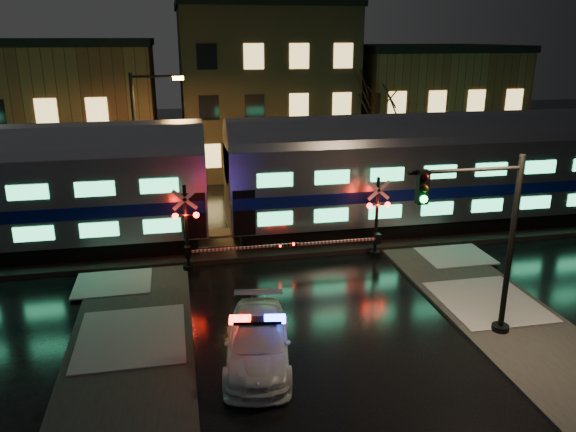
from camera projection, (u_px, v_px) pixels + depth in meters
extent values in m
plane|color=black|center=(302.00, 286.00, 22.73)|extent=(120.00, 120.00, 0.00)
cube|color=black|center=(279.00, 241.00, 27.36)|extent=(90.00, 4.20, 0.24)
cube|color=#2D2D2D|center=(125.00, 392.00, 15.89)|extent=(4.00, 20.00, 0.12)
cube|color=#2D2D2D|center=(536.00, 344.00, 18.34)|extent=(4.00, 20.00, 0.12)
cube|color=brown|center=(53.00, 113.00, 39.43)|extent=(14.00, 10.00, 9.00)
cube|color=brown|center=(262.00, 90.00, 42.33)|extent=(12.00, 11.00, 11.50)
cube|color=brown|center=(424.00, 107.00, 44.78)|extent=(12.00, 10.00, 8.50)
cube|color=black|center=(469.00, 218.00, 29.09)|extent=(24.00, 2.40, 0.80)
cube|color=#B7BAC1|center=(474.00, 175.00, 28.38)|extent=(25.00, 3.05, 3.80)
cube|color=navy|center=(473.00, 183.00, 28.50)|extent=(24.75, 3.09, 0.55)
cube|color=#43FFA1|center=(488.00, 206.00, 27.28)|extent=(21.00, 0.05, 0.62)
cube|color=#43FFA1|center=(492.00, 169.00, 26.73)|extent=(21.00, 0.05, 0.62)
cylinder|color=#B7BAC1|center=(477.00, 142.00, 27.86)|extent=(25.00, 3.05, 3.05)
imported|color=white|center=(258.00, 342.00, 17.21)|extent=(2.72, 5.11, 1.41)
cube|color=black|center=(258.00, 320.00, 16.98)|extent=(1.51, 0.60, 0.09)
cube|color=#FF0C05|center=(240.00, 320.00, 16.95)|extent=(0.69, 0.43, 0.16)
cube|color=#1426FF|center=(275.00, 319.00, 16.99)|extent=(0.69, 0.43, 0.16)
cylinder|color=black|center=(375.00, 254.00, 25.67)|extent=(0.47, 0.47, 0.28)
cylinder|color=black|center=(377.00, 218.00, 25.14)|extent=(0.15, 0.15, 3.76)
sphere|color=#FF0C05|center=(370.00, 206.00, 24.69)|extent=(0.24, 0.24, 0.24)
sphere|color=#FF0C05|center=(388.00, 205.00, 24.85)|extent=(0.24, 0.24, 0.24)
cube|color=white|center=(327.00, 242.00, 24.74)|extent=(4.69, 0.10, 0.10)
cube|color=black|center=(377.00, 239.00, 25.18)|extent=(0.25, 0.30, 0.45)
cylinder|color=black|center=(189.00, 268.00, 24.09)|extent=(0.48, 0.48, 0.29)
cylinder|color=black|center=(186.00, 229.00, 23.54)|extent=(0.15, 0.15, 3.83)
sphere|color=#FF0C05|center=(175.00, 216.00, 23.09)|extent=(0.25, 0.25, 0.25)
sphere|color=#FF0C05|center=(196.00, 215.00, 23.25)|extent=(0.25, 0.25, 0.25)
cube|color=white|center=(244.00, 248.00, 24.04)|extent=(4.79, 0.10, 0.10)
cube|color=black|center=(188.00, 252.00, 23.59)|extent=(0.25, 0.30, 0.45)
cylinder|color=black|center=(500.00, 329.00, 19.08)|extent=(0.58, 0.58, 0.31)
cylinder|color=black|center=(510.00, 248.00, 18.18)|extent=(0.19, 0.19, 6.20)
cylinder|color=black|center=(466.00, 170.00, 17.00)|extent=(3.72, 0.12, 0.12)
cube|color=black|center=(422.00, 187.00, 16.72)|extent=(0.33, 0.29, 1.03)
sphere|color=#0CFF3F|center=(424.00, 199.00, 16.67)|extent=(0.23, 0.23, 0.23)
cylinder|color=black|center=(137.00, 153.00, 28.65)|extent=(0.20, 0.20, 7.95)
cylinder|color=black|center=(155.00, 76.00, 27.72)|extent=(2.39, 0.12, 0.12)
cube|color=orange|center=(178.00, 78.00, 27.96)|extent=(0.55, 0.28, 0.18)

